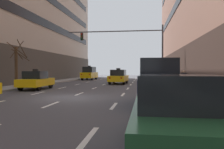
{
  "coord_description": "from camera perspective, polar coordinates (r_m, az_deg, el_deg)",
  "views": [
    {
      "loc": [
        4.46,
        -13.5,
        1.71
      ],
      "look_at": [
        0.19,
        17.64,
        1.05
      ],
      "focal_mm": 36.17,
      "sensor_mm": 36.0,
      "label": 1
    }
  ],
  "objects": [
    {
      "name": "ground_plane",
      "position": [
        14.31,
        -10.45,
        -5.67
      ],
      "size": [
        120.0,
        120.0,
        0.0
      ],
      "primitive_type": "plane",
      "color": "#424247"
    },
    {
      "name": "lane_stripe_l3_s8",
      "position": [
        35.56,
        5.61,
        -1.55
      ],
      "size": [
        0.16,
        2.0,
        0.01
      ],
      "primitive_type": "cube",
      "color": "silver",
      "rests_on": "ground"
    },
    {
      "name": "lane_stripe_l2_s5",
      "position": [
        21.04,
        -4.46,
        -3.45
      ],
      "size": [
        0.16,
        2.0,
        0.01
      ],
      "primitive_type": "cube",
      "color": "silver",
      "rests_on": "ground"
    },
    {
      "name": "lane_stripe_l2_s6",
      "position": [
        25.94,
        -2.11,
        -2.56
      ],
      "size": [
        0.16,
        2.0,
        0.01
      ],
      "primitive_type": "cube",
      "color": "silver",
      "rests_on": "ground"
    },
    {
      "name": "lane_stripe_l1_s6",
      "position": [
        26.65,
        -8.71,
        -2.48
      ],
      "size": [
        0.16,
        2.0,
        0.01
      ],
      "primitive_type": "cube",
      "color": "silver",
      "rests_on": "ground"
    },
    {
      "name": "lane_stripe_l3_s2",
      "position": [
        5.91,
        -5.99,
        -15.56
      ],
      "size": [
        0.16,
        2.0,
        0.01
      ],
      "primitive_type": "cube",
      "color": "silver",
      "rests_on": "ground"
    },
    {
      "name": "lane_stripe_l3_s3",
      "position": [
        10.72,
        0.45,
        -7.95
      ],
      "size": [
        0.16,
        2.0,
        0.01
      ],
      "primitive_type": "cube",
      "color": "silver",
      "rests_on": "ground"
    },
    {
      "name": "lane_stripe_l2_s3",
      "position": [
        11.53,
        -15.16,
        -7.34
      ],
      "size": [
        0.16,
        2.0,
        0.01
      ],
      "primitive_type": "cube",
      "color": "silver",
      "rests_on": "ground"
    },
    {
      "name": "lane_stripe_l2_s8",
      "position": [
        35.81,
        0.64,
        -1.52
      ],
      "size": [
        0.16,
        2.0,
        0.01
      ],
      "primitive_type": "cube",
      "color": "silver",
      "rests_on": "ground"
    },
    {
      "name": "taxi_driving_3",
      "position": [
        27.31,
        1.66,
        -0.61
      ],
      "size": [
        2.13,
        4.66,
        1.9
      ],
      "color": "black",
      "rests_on": "ground"
    },
    {
      "name": "taxi_driving_2",
      "position": [
        20.62,
        -18.61,
        -1.42
      ],
      "size": [
        1.95,
        4.32,
        1.77
      ],
      "color": "black",
      "rests_on": "ground"
    },
    {
      "name": "lane_stripe_l3_s5",
      "position": [
        20.61,
        4.02,
        -3.54
      ],
      "size": [
        0.16,
        2.0,
        0.01
      ],
      "primitive_type": "cube",
      "color": "silver",
      "rests_on": "ground"
    },
    {
      "name": "pedestrian_1",
      "position": [
        20.36,
        17.66,
        -0.84
      ],
      "size": [
        0.44,
        0.36,
        1.51
      ],
      "color": "brown",
      "rests_on": "sidewalk_right"
    },
    {
      "name": "street_tree_0",
      "position": [
        22.78,
        -22.98,
        2.33
      ],
      "size": [
        2.06,
        2.07,
        4.36
      ],
      "color": "#4C3823",
      "rests_on": "sidewalk_left"
    },
    {
      "name": "lane_stripe_l1_s10",
      "position": [
        46.15,
        -1.63,
        -0.91
      ],
      "size": [
        0.16,
        2.0,
        0.01
      ],
      "primitive_type": "cube",
      "color": "silver",
      "rests_on": "ground"
    },
    {
      "name": "sidewalk_right",
      "position": [
        13.93,
        20.5,
        -5.63
      ],
      "size": [
        2.61,
        80.0,
        0.14
      ],
      "primitive_type": "cube",
      "color": "gray",
      "rests_on": "ground"
    },
    {
      "name": "lane_stripe_l3_s6",
      "position": [
        25.59,
        4.76,
        -2.62
      ],
      "size": [
        0.16,
        2.0,
        0.01
      ],
      "primitive_type": "cube",
      "color": "silver",
      "rests_on": "ground"
    },
    {
      "name": "lane_stripe_l3_s7",
      "position": [
        30.57,
        5.25,
        -2.0
      ],
      "size": [
        0.16,
        2.0,
        0.01
      ],
      "primitive_type": "cube",
      "color": "silver",
      "rests_on": "ground"
    },
    {
      "name": "lane_stripe_l2_s4",
      "position": [
        16.21,
        -8.23,
        -4.84
      ],
      "size": [
        0.16,
        2.0,
        0.01
      ],
      "primitive_type": "cube",
      "color": "silver",
      "rests_on": "ground"
    },
    {
      "name": "lane_stripe_l3_s9",
      "position": [
        40.55,
        5.88,
        -1.21
      ],
      "size": [
        0.16,
        2.0,
        0.01
      ],
      "primitive_type": "cube",
      "color": "silver",
      "rests_on": "ground"
    },
    {
      "name": "lane_stripe_l1_s7",
      "position": [
        31.46,
        -6.12,
        -1.91
      ],
      "size": [
        0.16,
        2.0,
        0.01
      ],
      "primitive_type": "cube",
      "color": "silver",
      "rests_on": "ground"
    },
    {
      "name": "lane_stripe_l1_s8",
      "position": [
        36.33,
        -4.22,
        -1.49
      ],
      "size": [
        0.16,
        2.0,
        0.01
      ],
      "primitive_type": "cube",
      "color": "silver",
      "rests_on": "ground"
    },
    {
      "name": "lane_stripe_l3_s4",
      "position": [
        15.65,
        2.81,
        -5.05
      ],
      "size": [
        0.16,
        2.0,
        0.01
      ],
      "primitive_type": "cube",
      "color": "silver",
      "rests_on": "ground"
    },
    {
      "name": "pedestrian_0",
      "position": [
        31.49,
        12.58,
        -0.12
      ],
      "size": [
        0.36,
        0.46,
        1.5
      ],
      "color": "black",
      "rests_on": "sidewalk_right"
    },
    {
      "name": "car_parked_0",
      "position": [
        4.89,
        16.13,
        -9.65
      ],
      "size": [
        1.83,
        4.3,
        1.61
      ],
      "color": "black",
      "rests_on": "ground"
    },
    {
      "name": "lane_stripe_l1_s5",
      "position": [
        21.91,
        -12.43,
        -3.29
      ],
      "size": [
        0.16,
        2.0,
        0.01
      ],
      "primitive_type": "cube",
      "color": "silver",
      "rests_on": "ground"
    },
    {
      "name": "lane_stripe_l3_s10",
      "position": [
        45.55,
        6.09,
        -0.95
      ],
      "size": [
        0.16,
        2.0,
        0.01
      ],
      "primitive_type": "cube",
      "color": "silver",
      "rests_on": "ground"
    },
    {
      "name": "lane_stripe_l2_s9",
      "position": [
        40.78,
        1.52,
        -1.19
      ],
      "size": [
        0.16,
        2.0,
        0.01
      ],
      "primitive_type": "cube",
      "color": "silver",
      "rests_on": "ground"
    },
    {
      "name": "lane_stripe_l1_s9",
      "position": [
        41.23,
        -2.77,
        -1.17
      ],
      "size": [
        0.16,
        2.0,
        0.01
      ],
      "primitive_type": "cube",
      "color": "silver",
      "rests_on": "ground"
    },
    {
      "name": "lane_stripe_l2_s10",
      "position": [
        45.74,
        2.2,
        -0.93
      ],
      "size": [
        0.16,
        2.0,
        0.01
      ],
      "primitive_type": "cube",
      "color": "silver",
      "rests_on": "ground"
    },
    {
      "name": "taxi_driving_1",
      "position": [
        38.54,
        -5.75,
        0.29
      ],
      "size": [
        2.07,
        4.63,
        2.39
      ],
      "color": "black",
      "rests_on": "ground"
    },
    {
      "name": "traffic_signal_0",
      "position": [
        25.67,
        5.02,
        7.9
      ],
      "size": [
        10.87,
        0.35,
        6.55
      ],
      "color": "#4C4C51",
      "rests_on": "sidewalk_right"
    },
    {
      "name": "lane_stripe_l2_s7",
      "position": [
        30.87,
        -0.51,
        -1.96
      ],
      "size": [
        0.16,
        2.0,
        0.01
      ],
      "primitive_type": "cube",
      "color": "silver",
      "rests_on": "ground"
    },
    {
      "name": "lane_stripe_l1_s4",
      "position": [
        17.33,
        -18.18,
        -4.5
      ],
      "size": [
        0.16,
        2.0,
        0.01
      ],
      "primitive_type": "cube",
      "color": "silver",
      "rests_on": "ground"
    },
    {
      "name": "car_parked_1",
      "position": [
        11.25,
        11.37,
        -1.87
      ],
      "size": [
        2.0,
        4.64,
        2.23
      ],
      "color": "black",
      "rests_on": "ground"
    }
  ]
}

